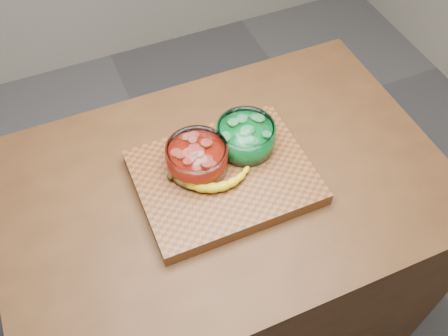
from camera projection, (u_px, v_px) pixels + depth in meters
name	position (u px, v px, depth m)	size (l,w,h in m)	color
ground	(224.00, 311.00, 2.04)	(3.50, 3.50, 0.00)	#5B5C60
counter	(224.00, 260.00, 1.68)	(1.20, 0.80, 0.90)	#502F18
cutting_board	(224.00, 177.00, 1.31)	(0.45, 0.35, 0.04)	brown
bowl_red	(197.00, 158.00, 1.28)	(0.16, 0.16, 0.07)	white
bowl_green	(246.00, 137.00, 1.33)	(0.16, 0.16, 0.07)	white
banana	(213.00, 175.00, 1.27)	(0.22, 0.13, 0.03)	yellow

